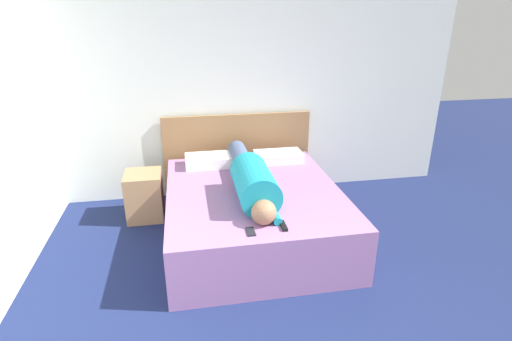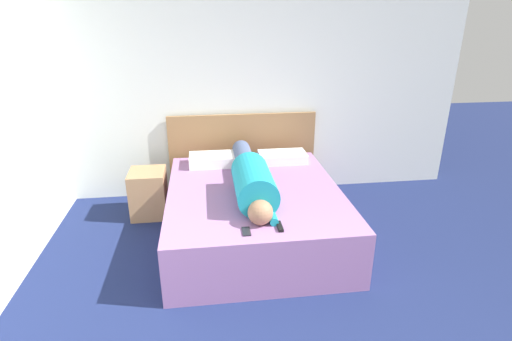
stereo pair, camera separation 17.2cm
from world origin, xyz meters
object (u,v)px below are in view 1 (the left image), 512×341
Objects in this scene: pillow_near_headboard at (211,160)px; nightstand at (145,195)px; pillow_second at (278,157)px; cell_phone at (251,232)px; tv_remote at (283,226)px; bed at (253,213)px; person_lying at (251,179)px.

nightstand is at bearing -172.91° from pillow_near_headboard.
pillow_near_headboard is at bearing 180.00° from pillow_second.
tv_remote is at bearing 6.82° from cell_phone.
bed is at bearing 78.55° from cell_phone.
tv_remote is at bearing -49.13° from nightstand.
pillow_second is at bearing 3.50° from nightstand.
nightstand is 0.82m from pillow_near_headboard.
pillow_second is at bearing 68.98° from cell_phone.
tv_remote is (-0.31, -1.49, -0.04)m from pillow_second.
pillow_second is (1.52, 0.09, 0.32)m from nightstand.
bed is at bearing 69.52° from person_lying.
nightstand is at bearing 130.87° from tv_remote.
pillow_second is (0.77, 0.00, -0.01)m from pillow_near_headboard.
pillow_second is at bearing 60.55° from person_lying.
bed is 0.86m from pillow_near_headboard.
cell_phone is at bearing -101.45° from bed.
cell_phone is at bearing -111.02° from pillow_second.
person_lying is 0.93m from pillow_second.
person_lying is at bearing 79.80° from cell_phone.
cell_phone is at bearing -56.74° from nightstand.
tv_remote is at bearing -72.80° from pillow_near_headboard.
pillow_second reaches higher than tv_remote.
bed is 3.67× the size of pillow_second.
person_lying is 13.29× the size of cell_phone.
person_lying is (-0.04, -0.09, 0.41)m from bed.
person_lying reaches higher than cell_phone.
pillow_second reaches higher than nightstand.
pillow_near_headboard is 3.77× the size of tv_remote.
bed is 1.26m from nightstand.
bed reaches higher than nightstand.
person_lying is 3.06× the size of pillow_near_headboard.
bed is 1.14× the size of person_lying.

